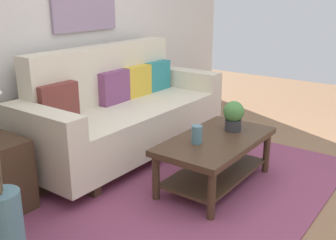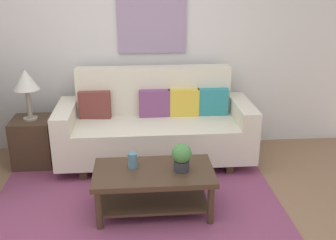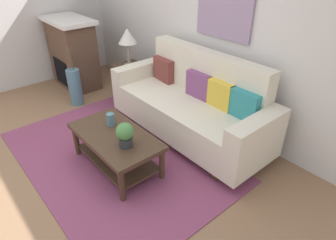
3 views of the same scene
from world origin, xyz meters
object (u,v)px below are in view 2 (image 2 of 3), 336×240
Objects in this scene: throw_pillow_plum at (154,103)px; framed_painting at (152,21)px; couch at (155,127)px; throw_pillow_mustard at (184,102)px; tabletop_vase at (133,161)px; coffee_table at (154,181)px; side_table at (34,142)px; throw_pillow_maroon at (95,105)px; throw_pillow_teal at (212,102)px; table_lamp at (26,82)px; potted_plant_tabletop at (182,156)px.

framed_painting reaches higher than throw_pillow_plum.
throw_pillow_mustard is at bearing 20.06° from couch.
tabletop_vase is at bearing -102.87° from throw_pillow_plum.
coffee_table is 1.73m from side_table.
couch is 3.95× the size of side_table.
framed_painting is at bearing 135.29° from throw_pillow_mustard.
throw_pillow_teal is at bearing 0.00° from throw_pillow_maroon.
table_lamp is at bearing -177.16° from throw_pillow_teal.
throw_pillow_mustard is 1.33m from coffee_table.
throw_pillow_teal is at bearing 0.00° from throw_pillow_mustard.
table_lamp reaches higher than coffee_table.
throw_pillow_teal is 2.47× the size of tabletop_vase.
potted_plant_tabletop is 1.99m from table_lamp.
throw_pillow_teal is (1.38, 0.00, 0.00)m from throw_pillow_maroon.
framed_painting is (1.41, 0.45, 0.58)m from table_lamp.
couch is 6.15× the size of throw_pillow_mustard.
side_table is at bearing -90.00° from table_lamp.
table_lamp reaches higher than tabletop_vase.
throw_pillow_mustard is 1.80m from side_table.
coffee_table is (-0.41, -1.21, -0.37)m from throw_pillow_mustard.
coffee_table is at bearing -39.51° from table_lamp.
couch is at bearing -169.65° from throw_pillow_teal.
table_lamp is (-1.41, 0.02, 0.56)m from couch.
coffee_table is at bearing -93.33° from throw_pillow_plum.
throw_pillow_teal reaches higher than side_table.
throw_pillow_mustard is 1.78m from table_lamp.
couch is 6.15× the size of throw_pillow_maroon.
couch reaches higher than throw_pillow_maroon.
coffee_table is 1.36× the size of framed_painting.
throw_pillow_teal is (0.69, 0.13, 0.25)m from couch.
throw_pillow_plum reaches higher than coffee_table.
throw_pillow_plum is 0.63× the size of table_lamp.
couch is at bearing 86.29° from coffee_table.
throw_pillow_maroon is at bearing 180.00° from throw_pillow_teal.
throw_pillow_maroon is at bearing -153.67° from framed_painting.
throw_pillow_mustard is 0.45× the size of framed_painting.
throw_pillow_plum is 0.34m from throw_pillow_mustard.
table_lamp is at bearing -171.75° from throw_pillow_maroon.
side_table is 0.98× the size of table_lamp.
table_lamp reaches higher than throw_pillow_teal.
coffee_table is at bearing -108.97° from throw_pillow_mustard.
throw_pillow_plum and throw_pillow_mustard have the same top height.
throw_pillow_mustard reaches higher than potted_plant_tabletop.
potted_plant_tabletop reaches higher than side_table.
side_table is at bearing -162.44° from framed_painting.
couch is 6.15× the size of throw_pillow_teal.
table_lamp reaches higher than side_table.
couch is 1.09m from coffee_table.
potted_plant_tabletop reaches higher than tabletop_vase.
table_lamp is at bearing -162.44° from framed_painting.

